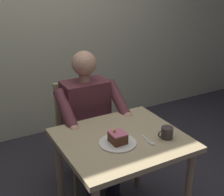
{
  "coord_description": "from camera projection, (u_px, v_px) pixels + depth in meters",
  "views": [
    {
      "loc": [
        0.92,
        1.54,
        1.74
      ],
      "look_at": [
        0.02,
        -0.1,
        0.98
      ],
      "focal_mm": 49.66,
      "sensor_mm": 36.0,
      "label": 1
    }
  ],
  "objects": [
    {
      "name": "chair",
      "position": [
        82.0,
        128.0,
        2.68
      ],
      "size": [
        0.42,
        0.42,
        0.89
      ],
      "color": "tan",
      "rests_on": "ground"
    },
    {
      "name": "cake_slice",
      "position": [
        118.0,
        137.0,
        1.95
      ],
      "size": [
        0.09,
        0.11,
        0.09
      ],
      "color": "#552E1D",
      "rests_on": "dessert_plate"
    },
    {
      "name": "dining_table",
      "position": [
        122.0,
        151.0,
        2.08
      ],
      "size": [
        0.81,
        0.73,
        0.73
      ],
      "color": "tan",
      "rests_on": "ground"
    },
    {
      "name": "seated_person",
      "position": [
        90.0,
        123.0,
        2.49
      ],
      "size": [
        0.53,
        0.58,
        1.19
      ],
      "color": "#592A31",
      "rests_on": "ground"
    },
    {
      "name": "dessert_spoon",
      "position": [
        149.0,
        141.0,
        1.99
      ],
      "size": [
        0.03,
        0.14,
        0.01
      ],
      "color": "silver",
      "rests_on": "dining_table"
    },
    {
      "name": "dessert_plate",
      "position": [
        118.0,
        143.0,
        1.97
      ],
      "size": [
        0.24,
        0.24,
        0.01
      ],
      "primitive_type": "cylinder",
      "color": "silver",
      "rests_on": "dining_table"
    },
    {
      "name": "coffee_cup",
      "position": [
        167.0,
        132.0,
        2.02
      ],
      "size": [
        0.11,
        0.08,
        0.08
      ],
      "color": "#39312F",
      "rests_on": "dining_table"
    }
  ]
}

